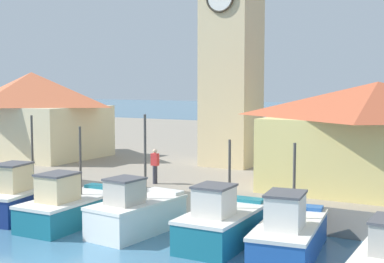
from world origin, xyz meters
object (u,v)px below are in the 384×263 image
(warehouse_right, at_px, (377,135))
(dock_worker_near_tower, at_px, (155,166))
(fishing_boat_center, at_px, (136,213))
(clock_tower, at_px, (232,40))
(fishing_boat_mid_left, at_px, (71,206))
(fishing_boat_right_inner, at_px, (289,234))
(warehouse_left, at_px, (32,113))
(fishing_boat_left_inner, at_px, (24,197))
(fishing_boat_mid_right, at_px, (222,223))

(warehouse_right, height_order, dock_worker_near_tower, warehouse_right)
(fishing_boat_center, distance_m, clock_tower, 13.19)
(fishing_boat_mid_left, xyz_separation_m, dock_worker_near_tower, (1.34, 4.22, 1.21))
(fishing_boat_right_inner, bearing_deg, fishing_boat_center, -178.36)
(warehouse_left, xyz_separation_m, warehouse_right, (21.40, -1.02, -0.34))
(fishing_boat_right_inner, xyz_separation_m, warehouse_right, (1.41, 7.07, 2.76))
(fishing_boat_mid_left, distance_m, fishing_boat_right_inner, 9.13)
(dock_worker_near_tower, bearing_deg, clock_tower, 85.05)
(fishing_boat_left_inner, distance_m, fishing_boat_mid_left, 2.82)
(fishing_boat_mid_right, distance_m, warehouse_right, 8.45)
(clock_tower, bearing_deg, fishing_boat_center, -84.12)
(fishing_boat_left_inner, xyz_separation_m, clock_tower, (4.75, 10.99, 7.38))
(fishing_boat_mid_right, relative_size, clock_tower, 0.29)
(fishing_boat_center, distance_m, warehouse_left, 16.49)
(warehouse_left, bearing_deg, fishing_boat_mid_left, -38.20)
(fishing_boat_mid_right, distance_m, clock_tower, 13.72)
(fishing_boat_mid_left, relative_size, fishing_boat_center, 1.07)
(fishing_boat_right_inner, bearing_deg, dock_worker_near_tower, 154.23)
(fishing_boat_left_inner, bearing_deg, fishing_boat_mid_left, -3.44)
(clock_tower, height_order, warehouse_left, clock_tower)
(dock_worker_near_tower, bearing_deg, fishing_boat_left_inner, -135.68)
(fishing_boat_mid_right, xyz_separation_m, warehouse_left, (-17.46, 7.96, 3.09))
(fishing_boat_mid_right, relative_size, warehouse_right, 0.47)
(fishing_boat_right_inner, xyz_separation_m, warehouse_left, (-19.99, 8.09, 3.10))
(fishing_boat_center, bearing_deg, warehouse_right, 44.14)
(fishing_boat_mid_left, bearing_deg, fishing_boat_left_inner, 176.56)
(fishing_boat_center, xyz_separation_m, fishing_boat_mid_right, (3.52, 0.30, -0.02))
(fishing_boat_left_inner, height_order, warehouse_left, warehouse_left)
(fishing_boat_left_inner, height_order, clock_tower, clock_tower)
(warehouse_left, distance_m, dock_worker_near_tower, 13.10)
(fishing_boat_right_inner, bearing_deg, warehouse_right, 78.72)
(fishing_boat_mid_right, xyz_separation_m, dock_worker_near_tower, (-5.25, 3.63, 1.18))
(fishing_boat_right_inner, height_order, warehouse_right, warehouse_right)
(fishing_boat_mid_left, height_order, warehouse_left, warehouse_left)
(fishing_boat_mid_right, bearing_deg, warehouse_left, 155.48)
(fishing_boat_mid_left, height_order, warehouse_right, warehouse_right)
(clock_tower, relative_size, warehouse_left, 1.65)
(fishing_boat_mid_right, bearing_deg, fishing_boat_left_inner, -177.43)
(dock_worker_near_tower, bearing_deg, warehouse_right, 19.86)
(clock_tower, relative_size, warehouse_right, 1.61)
(fishing_boat_left_inner, relative_size, clock_tower, 0.33)
(fishing_boat_mid_left, xyz_separation_m, fishing_boat_center, (3.06, 0.29, 0.04))
(fishing_boat_mid_right, relative_size, warehouse_left, 0.48)
(warehouse_left, bearing_deg, fishing_boat_left_inner, -46.13)
(fishing_boat_mid_left, distance_m, warehouse_right, 13.24)
(fishing_boat_center, xyz_separation_m, fishing_boat_right_inner, (6.06, 0.17, -0.02))
(fishing_boat_left_inner, xyz_separation_m, warehouse_left, (-8.06, 8.39, 3.06))
(warehouse_left, bearing_deg, dock_worker_near_tower, -19.54)
(clock_tower, bearing_deg, fishing_boat_right_inner, -56.13)
(fishing_boat_left_inner, bearing_deg, clock_tower, 66.62)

